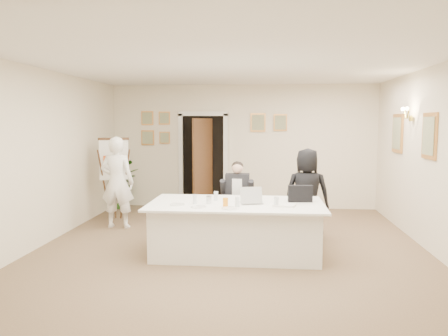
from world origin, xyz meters
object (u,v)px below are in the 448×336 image
object	(u,v)px
laptop	(251,194)
steel_jug	(209,200)
standing_woman	(307,193)
oj_glass	(225,203)
standing_man	(117,182)
paper_stack	(284,205)
flip_chart	(115,183)
conference_table	(236,228)
seated_man	(237,198)
potted_palm	(120,183)
laptop_bag	(300,194)

from	to	relation	value
laptop	steel_jug	world-z (taller)	laptop
standing_woman	oj_glass	xyz separation A→B (m)	(-1.25, -1.37, 0.08)
standing_man	paper_stack	distance (m)	3.42
laptop	flip_chart	bearing A→B (deg)	129.20
conference_table	paper_stack	world-z (taller)	paper_stack
seated_man	paper_stack	bearing A→B (deg)	-72.30
potted_palm	oj_glass	bearing A→B (deg)	-52.91
standing_man	paper_stack	xyz separation A→B (m)	(2.99, -1.65, -0.06)
standing_man	potted_palm	distance (m)	1.99
standing_woman	laptop	xyz separation A→B (m)	(-0.90, -1.03, 0.15)
flip_chart	steel_jug	xyz separation A→B (m)	(2.19, -2.18, 0.08)
flip_chart	paper_stack	distance (m)	4.00
seated_man	standing_man	world-z (taller)	standing_man
standing_woman	paper_stack	xyz separation A→B (m)	(-0.43, -1.23, 0.03)
paper_stack	steel_jug	distance (m)	1.09
seated_man	oj_glass	world-z (taller)	seated_man
laptop	paper_stack	distance (m)	0.53
paper_stack	standing_woman	bearing A→B (deg)	70.72
standing_woman	oj_glass	bearing A→B (deg)	52.80
conference_table	laptop_bag	bearing A→B (deg)	9.47
standing_man	steel_jug	xyz separation A→B (m)	(1.91, -1.54, -0.02)
potted_palm	laptop_bag	bearing A→B (deg)	-39.50
oj_glass	standing_woman	bearing A→B (deg)	47.50
standing_man	laptop	distance (m)	2.91
conference_table	potted_palm	bearing A→B (deg)	131.11
laptop_bag	oj_glass	size ratio (longest dim) A/B	2.74
standing_woman	paper_stack	bearing A→B (deg)	76.02
laptop_bag	oj_glass	xyz separation A→B (m)	(-1.07, -0.50, -0.06)
standing_woman	laptop_bag	size ratio (longest dim) A/B	4.28
conference_table	steel_jug	xyz separation A→B (m)	(-0.39, -0.09, 0.44)
potted_palm	conference_table	bearing A→B (deg)	-48.89
standing_man	steel_jug	size ratio (longest dim) A/B	15.43
conference_table	laptop	distance (m)	0.57
seated_man	oj_glass	xyz separation A→B (m)	(-0.07, -1.44, 0.19)
paper_stack	steel_jug	size ratio (longest dim) A/B	2.70
conference_table	flip_chart	size ratio (longest dim) A/B	1.58
seated_man	laptop_bag	xyz separation A→B (m)	(1.00, -0.94, 0.25)
conference_table	laptop_bag	world-z (taller)	laptop_bag
standing_woman	potted_palm	world-z (taller)	standing_woman
paper_stack	flip_chart	bearing A→B (deg)	145.04
laptop_bag	oj_glass	world-z (taller)	laptop_bag
flip_chart	standing_woman	world-z (taller)	flip_chart
flip_chart	standing_woman	bearing A→B (deg)	-16.01
paper_stack	potted_palm	bearing A→B (deg)	135.54
laptop_bag	oj_glass	distance (m)	1.18
steel_jug	paper_stack	bearing A→B (deg)	-5.85
steel_jug	flip_chart	bearing A→B (deg)	135.10
flip_chart	standing_man	size ratio (longest dim) A/B	0.95
laptop	oj_glass	bearing A→B (deg)	-150.39
potted_palm	laptop	bearing A→B (deg)	-46.84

